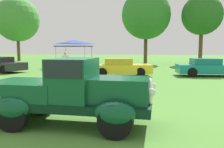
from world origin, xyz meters
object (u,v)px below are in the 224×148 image
object	(u,v)px
feature_pickup_truck	(71,91)
canopy_tent_left_field	(74,43)
show_car_charcoal	(0,65)
show_car_yellow	(120,67)
show_car_teal	(207,67)
spectator_between_cars	(66,63)

from	to	relation	value
feature_pickup_truck	canopy_tent_left_field	size ratio (longest dim) A/B	1.36
feature_pickup_truck	show_car_charcoal	size ratio (longest dim) A/B	0.94
show_car_yellow	feature_pickup_truck	bearing A→B (deg)	-90.33
feature_pickup_truck	show_car_charcoal	bearing A→B (deg)	129.85
show_car_charcoal	show_car_teal	world-z (taller)	same
show_car_charcoal	show_car_yellow	bearing A→B (deg)	-6.92
feature_pickup_truck	show_car_teal	bearing A→B (deg)	62.07
spectator_between_cars	show_car_charcoal	bearing A→B (deg)	161.18
feature_pickup_truck	canopy_tent_left_field	bearing A→B (deg)	107.04
show_car_charcoal	show_car_yellow	distance (m)	9.92
show_car_charcoal	spectator_between_cars	distance (m)	6.60
show_car_teal	spectator_between_cars	size ratio (longest dim) A/B	2.50
show_car_charcoal	show_car_teal	distance (m)	15.83
feature_pickup_truck	show_car_teal	xyz separation A→B (m)	(6.04, 11.39, -0.26)
canopy_tent_left_field	spectator_between_cars	bearing A→B (deg)	-77.31
show_car_teal	canopy_tent_left_field	xyz separation A→B (m)	(-11.26, 5.65, 1.82)
show_car_charcoal	feature_pickup_truck	bearing A→B (deg)	-50.15
show_car_charcoal	show_car_yellow	xyz separation A→B (m)	(9.85, -1.20, 0.00)
show_car_charcoal	show_car_teal	size ratio (longest dim) A/B	1.07
show_car_teal	canopy_tent_left_field	size ratio (longest dim) A/B	1.35
feature_pickup_truck	show_car_teal	size ratio (longest dim) A/B	1.00
canopy_tent_left_field	feature_pickup_truck	bearing A→B (deg)	-72.96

